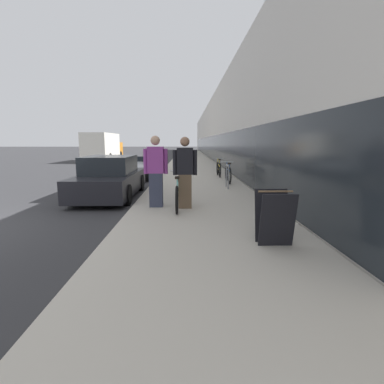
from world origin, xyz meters
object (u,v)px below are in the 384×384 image
object	(u,v)px
tandem_bicycle	(178,191)
moving_truck	(103,147)
cruiser_bike_middle	(219,169)
bike_rack_hoop	(227,174)
vintage_roadster_curbside	(135,169)
cruiser_bike_nearest	(228,174)
person_rider	(185,173)
parked_sedan_curbside	(111,178)
person_bystander	(156,172)
sandwich_board_sign	(274,217)

from	to	relation	value
tandem_bicycle	moving_truck	world-z (taller)	moving_truck
cruiser_bike_middle	moving_truck	distance (m)	16.53
bike_rack_hoop	vintage_roadster_curbside	size ratio (longest dim) A/B	0.21
tandem_bicycle	cruiser_bike_nearest	world-z (taller)	cruiser_bike_nearest
person_rider	cruiser_bike_middle	world-z (taller)	person_rider
cruiser_bike_nearest	cruiser_bike_middle	size ratio (longest dim) A/B	0.93
person_rider	cruiser_bike_middle	distance (m)	7.33
person_rider	vintage_roadster_curbside	world-z (taller)	person_rider
parked_sedan_curbside	person_rider	bearing A→B (deg)	-43.23
cruiser_bike_middle	cruiser_bike_nearest	bearing A→B (deg)	-86.54
cruiser_bike_nearest	tandem_bicycle	bearing A→B (deg)	-113.80
tandem_bicycle	cruiser_bike_middle	bearing A→B (deg)	75.12
person_bystander	parked_sedan_curbside	size ratio (longest dim) A/B	0.43
person_bystander	moving_truck	size ratio (longest dim) A/B	0.25
person_bystander	vintage_roadster_curbside	xyz separation A→B (m)	(-1.79, 7.23, -0.59)
tandem_bicycle	bike_rack_hoop	distance (m)	3.45
person_bystander	cruiser_bike_nearest	size ratio (longest dim) A/B	1.11
person_bystander	tandem_bicycle	bearing A→B (deg)	19.93
moving_truck	parked_sedan_curbside	bearing A→B (deg)	-74.04
cruiser_bike_nearest	parked_sedan_curbside	distance (m)	4.88
sandwich_board_sign	cruiser_bike_middle	bearing A→B (deg)	89.31
cruiser_bike_middle	vintage_roadster_curbside	bearing A→B (deg)	176.42
parked_sedan_curbside	vintage_roadster_curbside	size ratio (longest dim) A/B	1.07
person_rider	parked_sedan_curbside	xyz separation A→B (m)	(-2.48, 2.33, -0.42)
sandwich_board_sign	cruiser_bike_nearest	bearing A→B (deg)	88.00
person_bystander	sandwich_board_sign	distance (m)	3.72
vintage_roadster_curbside	bike_rack_hoop	bearing A→B (deg)	-44.76
person_bystander	cruiser_bike_middle	distance (m)	7.38
cruiser_bike_middle	vintage_roadster_curbside	distance (m)	4.16
tandem_bicycle	vintage_roadster_curbside	xyz separation A→B (m)	(-2.35, 7.02, -0.03)
bike_rack_hoop	person_rider	bearing A→B (deg)	-114.52
tandem_bicycle	vintage_roadster_curbside	distance (m)	7.41
person_bystander	bike_rack_hoop	bearing A→B (deg)	54.42
cruiser_bike_middle	moving_truck	xyz separation A→B (m)	(-9.35, 13.60, 0.81)
cruiser_bike_middle	tandem_bicycle	bearing A→B (deg)	-104.88
cruiser_bike_nearest	vintage_roadster_curbside	distance (m)	5.03
bike_rack_hoop	vintage_roadster_curbside	xyz separation A→B (m)	(-4.07, 4.04, -0.18)
cruiser_bike_nearest	parked_sedan_curbside	size ratio (longest dim) A/B	0.38
person_rider	sandwich_board_sign	size ratio (longest dim) A/B	2.00
parked_sedan_curbside	cruiser_bike_middle	bearing A→B (deg)	49.60
parked_sedan_curbside	moving_truck	distance (m)	19.16
tandem_bicycle	cruiser_bike_middle	distance (m)	7.00
sandwich_board_sign	vintage_roadster_curbside	world-z (taller)	vintage_roadster_curbside
moving_truck	vintage_roadster_curbside	bearing A→B (deg)	-68.72
tandem_bicycle	moving_truck	distance (m)	21.74
bike_rack_hoop	moving_truck	distance (m)	19.71
person_bystander	moving_truck	world-z (taller)	moving_truck
tandem_bicycle	bike_rack_hoop	bearing A→B (deg)	60.09
tandem_bicycle	cruiser_bike_middle	size ratio (longest dim) A/B	1.59
cruiser_bike_middle	vintage_roadster_curbside	size ratio (longest dim) A/B	0.44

